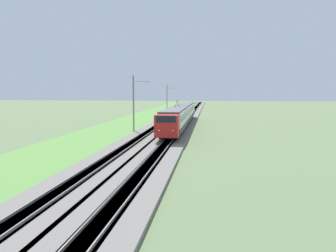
% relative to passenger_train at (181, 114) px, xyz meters
% --- Properties ---
extents(ballast_main, '(240.00, 4.40, 0.30)m').
position_rel_passenger_train_xyz_m(ballast_main, '(-1.65, 4.07, -2.16)').
color(ballast_main, slate).
rests_on(ballast_main, ground).
extents(ballast_adjacent, '(240.00, 4.40, 0.30)m').
position_rel_passenger_train_xyz_m(ballast_adjacent, '(-1.65, -0.00, -2.16)').
color(ballast_adjacent, slate).
rests_on(ballast_adjacent, ground).
extents(track_main, '(240.00, 1.57, 0.45)m').
position_rel_passenger_train_xyz_m(track_main, '(-1.65, 4.07, -2.15)').
color(track_main, '#4C4238').
rests_on(track_main, ground).
extents(track_adjacent, '(240.00, 1.57, 0.45)m').
position_rel_passenger_train_xyz_m(track_adjacent, '(-1.65, -0.00, -2.15)').
color(track_adjacent, '#4C4238').
rests_on(track_adjacent, ground).
extents(grass_verge, '(240.00, 10.25, 0.12)m').
position_rel_passenger_train_xyz_m(grass_verge, '(-1.65, 10.51, -2.25)').
color(grass_verge, '#5B8E42').
rests_on(grass_verge, ground).
extents(passenger_train, '(39.30, 2.92, 4.95)m').
position_rel_passenger_train_xyz_m(passenger_train, '(0.00, 0.00, 0.00)').
color(passenger_train, red).
rests_on(passenger_train, ground).
extents(catenary_mast_mid, '(0.22, 2.56, 8.75)m').
position_rel_passenger_train_xyz_m(catenary_mast_mid, '(-7.75, 6.61, 2.21)').
color(catenary_mast_mid, slate).
rests_on(catenary_mast_mid, ground).
extents(catenary_mast_far, '(0.22, 2.56, 8.04)m').
position_rel_passenger_train_xyz_m(catenary_mast_far, '(31.70, 6.61, 1.85)').
color(catenary_mast_far, slate).
rests_on(catenary_mast_far, ground).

